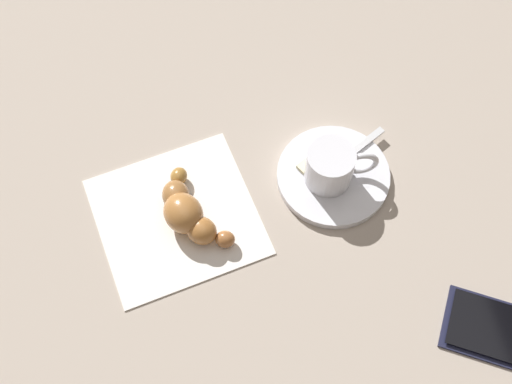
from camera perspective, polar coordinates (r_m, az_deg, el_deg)
The scene contains 8 objects.
ground_plane at distance 0.84m, azimuth 1.14°, elevation -0.76°, with size 1.80×1.80×0.00m, color #AB9D8E.
saucer at distance 0.85m, azimuth 6.60°, elevation 1.37°, with size 0.14×0.14×0.01m, color silver.
espresso_cup at distance 0.82m, azimuth 6.47°, elevation 2.20°, with size 0.09×0.06×0.06m.
teaspoon at distance 0.85m, azimuth 6.92°, elevation 2.38°, with size 0.11×0.07×0.01m.
sugar_packet at distance 0.86m, azimuth 5.55°, elevation 3.17°, with size 0.07×0.02×0.01m, color beige.
napkin at distance 0.83m, azimuth -6.77°, elevation -2.19°, with size 0.19×0.18×0.00m, color white.
croissant at distance 0.81m, azimuth -5.90°, elevation -1.75°, with size 0.09×0.12×0.05m.
cell_phone at distance 0.83m, azimuth 20.51°, elevation -11.22°, with size 0.16×0.13×0.01m.
Camera 1 is at (0.09, 0.36, 0.76)m, focal length 46.89 mm.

